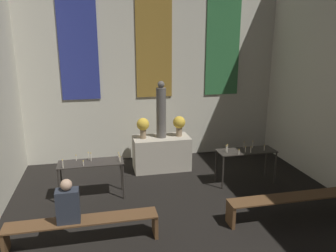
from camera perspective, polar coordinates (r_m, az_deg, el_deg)
wall_back at (r=9.05m, az=-2.52°, el=11.56°), size 7.19×0.16×5.47m
altar at (r=8.52m, az=-1.16°, el=-4.71°), size 1.44×0.73×0.86m
statue at (r=8.21m, az=-1.20°, el=2.58°), size 0.25×0.25×1.44m
flower_vase_left at (r=8.22m, az=-4.38°, el=0.05°), size 0.32×0.32×0.53m
flower_vase_right at (r=8.40m, az=1.95°, el=0.40°), size 0.32×0.32×0.53m
candle_rack_left at (r=7.10m, az=-13.24°, el=-6.88°), size 1.35×0.50×0.99m
candle_rack_right at (r=7.83m, az=13.43°, el=-4.82°), size 1.35×0.50×0.99m
pew_back_left at (r=5.77m, az=-14.59°, el=-16.41°), size 2.46×0.36×0.44m
pew_back_right at (r=6.71m, az=20.57°, el=-12.23°), size 2.46×0.36×0.44m
person_seated at (r=5.59m, az=-17.05°, el=-12.78°), size 0.36×0.24×0.73m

